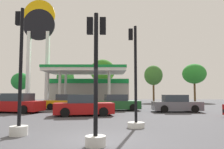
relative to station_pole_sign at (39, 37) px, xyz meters
The scene contains 16 objects.
ground_plane 23.18m from the station_pole_sign, 66.70° to the right, with size 90.00×90.00×0.00m, color #47474C.
gas_station 10.67m from the station_pole_sign, 44.21° to the left, with size 11.23×13.57×4.79m.
station_pole_sign is the anchor object (origin of this frame).
car_0 15.46m from the station_pole_sign, 57.69° to the right, with size 4.60×2.56×1.56m.
car_1 11.81m from the station_pole_sign, 82.89° to the right, with size 4.89×2.95×1.64m.
car_2 18.76m from the station_pole_sign, 28.59° to the right, with size 4.20×1.93×1.50m.
car_3 14.18m from the station_pole_sign, 33.95° to the right, with size 4.45×2.43×1.51m.
car_4 10.50m from the station_pole_sign, 48.05° to the right, with size 4.25×1.98×1.51m.
traffic_signal_0 21.05m from the station_pole_sign, 58.50° to the right, with size 0.84×0.84×5.08m.
traffic_signal_1 20.85m from the station_pole_sign, 74.03° to the right, with size 0.71×0.71×5.24m.
traffic_signal_2 23.41m from the station_pole_sign, 67.32° to the right, with size 0.67×0.69×4.38m.
tree_0 13.11m from the station_pole_sign, 121.12° to the left, with size 3.08×3.08×5.02m.
tree_1 11.78m from the station_pole_sign, 83.26° to the left, with size 2.97×2.97×5.73m.
tree_2 13.42m from the station_pole_sign, 53.37° to the left, with size 4.25×4.25×7.33m.
tree_3 20.11m from the station_pole_sign, 32.85° to the left, with size 3.16×3.16×6.34m.
tree_4 26.91m from the station_pole_sign, 25.78° to the left, with size 4.14×4.14×6.73m.
Camera 1 is at (0.58, -8.26, 1.74)m, focal length 36.02 mm.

